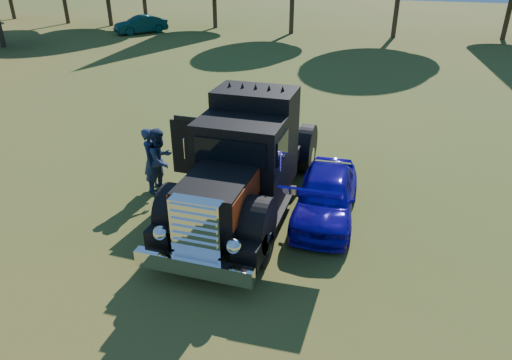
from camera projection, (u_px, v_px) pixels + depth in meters
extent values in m
plane|color=#35601C|center=(175.00, 237.00, 10.90)|extent=(120.00, 120.00, 0.00)
cylinder|color=#2D2116|center=(65.00, 1.00, 41.29)|extent=(0.36, 0.36, 3.78)
cylinder|color=#2D2116|center=(144.00, 1.00, 41.13)|extent=(0.36, 0.36, 3.96)
cylinder|color=#2D2116|center=(292.00, 11.00, 36.32)|extent=(0.36, 0.36, 3.42)
cylinder|color=#2D2116|center=(397.00, 9.00, 34.50)|extent=(0.36, 0.36, 4.14)
cylinder|color=#2D2116|center=(510.00, 8.00, 33.61)|extent=(0.36, 0.36, 4.50)
cylinder|color=black|center=(173.00, 226.00, 10.33)|extent=(0.32, 1.10, 1.10)
cylinder|color=black|center=(262.00, 241.00, 9.78)|extent=(0.32, 1.10, 1.10)
cylinder|color=black|center=(241.00, 147.00, 14.42)|extent=(0.32, 1.10, 1.10)
cylinder|color=black|center=(306.00, 155.00, 13.88)|extent=(0.32, 1.10, 1.10)
cylinder|color=black|center=(251.00, 148.00, 14.34)|extent=(0.32, 1.10, 1.10)
cylinder|color=black|center=(296.00, 154.00, 13.96)|extent=(0.32, 1.10, 1.10)
cube|color=black|center=(252.00, 179.00, 12.24)|extent=(1.60, 6.40, 0.28)
cube|color=white|center=(193.00, 267.00, 8.99)|extent=(2.50, 0.22, 0.36)
cube|color=white|center=(197.00, 229.00, 8.93)|extent=(1.05, 0.30, 1.30)
cube|color=black|center=(217.00, 201.00, 9.80)|extent=(1.35, 1.80, 1.10)
cube|color=maroon|center=(187.00, 189.00, 9.89)|extent=(0.02, 1.80, 0.60)
cube|color=maroon|center=(247.00, 198.00, 9.53)|extent=(0.02, 1.80, 0.60)
cylinder|color=black|center=(176.00, 211.00, 10.13)|extent=(0.55, 1.24, 1.24)
cylinder|color=black|center=(258.00, 224.00, 9.63)|extent=(0.55, 1.24, 1.24)
sphere|color=white|center=(161.00, 233.00, 9.17)|extent=(0.32, 0.32, 0.32)
sphere|color=white|center=(234.00, 246.00, 8.76)|extent=(0.32, 0.32, 0.32)
cube|color=black|center=(240.00, 162.00, 11.01)|extent=(2.05, 1.30, 2.10)
cube|color=black|center=(230.00, 154.00, 10.21)|extent=(1.70, 0.05, 0.65)
cube|color=black|center=(256.00, 136.00, 12.03)|extent=(2.05, 1.30, 2.50)
cube|color=black|center=(272.00, 141.00, 13.80)|extent=(2.00, 2.00, 0.35)
cube|color=black|center=(191.00, 148.00, 12.02)|extent=(1.10, 0.08, 1.50)
cube|color=maroon|center=(192.00, 153.00, 12.13)|extent=(0.85, 0.03, 0.75)
imported|color=#0A07A7|center=(326.00, 195.00, 11.45)|extent=(1.65, 3.72, 1.25)
cube|color=#0A07A7|center=(312.00, 193.00, 9.60)|extent=(1.34, 0.99, 0.67)
imported|color=#20344B|center=(152.00, 160.00, 12.69)|extent=(0.48, 0.69, 1.82)
imported|color=#1E3146|center=(161.00, 160.00, 12.65)|extent=(0.85, 1.01, 1.84)
imported|color=#092F37|center=(141.00, 25.00, 36.81)|extent=(3.75, 4.14, 1.37)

